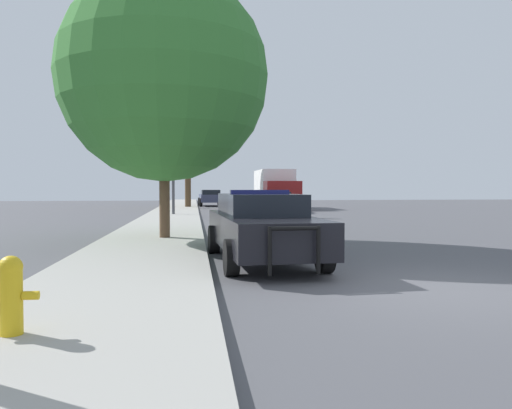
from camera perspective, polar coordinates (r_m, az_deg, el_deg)
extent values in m
plane|color=#4F4F54|center=(8.47, 20.68, -9.15)|extent=(110.00, 110.00, 0.00)
cube|color=#A3A099|center=(7.61, -16.32, -9.87)|extent=(3.00, 110.00, 0.13)
cube|color=black|center=(10.82, 0.68, -3.00)|extent=(2.11, 5.34, 0.68)
cube|color=black|center=(11.05, 0.42, 0.04)|extent=(1.71, 2.81, 0.45)
cylinder|color=black|center=(9.52, 7.86, -5.75)|extent=(0.28, 0.69, 0.68)
cylinder|color=black|center=(9.12, -2.84, -6.07)|extent=(0.28, 0.69, 0.68)
cylinder|color=black|center=(12.63, 3.21, -3.83)|extent=(0.28, 0.69, 0.68)
cylinder|color=black|center=(12.33, -4.84, -3.98)|extent=(0.28, 0.69, 0.68)
cylinder|color=black|center=(8.29, 7.14, -5.19)|extent=(0.07, 0.07, 0.80)
cylinder|color=black|center=(8.08, 1.59, -5.36)|extent=(0.07, 0.07, 0.80)
cylinder|color=black|center=(8.14, 4.41, -2.74)|extent=(0.86, 0.12, 0.07)
cube|color=navy|center=(11.04, 0.42, 1.45)|extent=(1.31, 0.27, 0.09)
cube|color=navy|center=(11.03, 5.33, -2.74)|extent=(0.23, 3.77, 0.19)
cylinder|color=gold|center=(5.68, -26.19, -10.01)|extent=(0.22, 0.22, 0.65)
sphere|color=gold|center=(5.62, -26.25, -6.45)|extent=(0.24, 0.24, 0.24)
cylinder|color=gold|center=(5.61, -24.34, -9.45)|extent=(0.16, 0.09, 0.09)
cylinder|color=#424247|center=(28.27, -9.45, 3.56)|extent=(0.16, 0.16, 4.58)
cylinder|color=#424247|center=(28.39, -5.91, 7.89)|extent=(3.50, 0.11, 0.11)
cube|color=black|center=(28.44, -2.36, 6.98)|extent=(0.30, 0.24, 0.90)
sphere|color=red|center=(28.34, -2.34, 7.61)|extent=(0.20, 0.20, 0.20)
sphere|color=orange|center=(28.31, -2.34, 7.00)|extent=(0.20, 0.20, 0.20)
sphere|color=green|center=(28.29, -2.34, 6.40)|extent=(0.20, 0.20, 0.20)
cube|color=#333856|center=(43.65, -5.25, 0.73)|extent=(1.94, 4.60, 0.66)
cube|color=black|center=(43.42, -5.23, 1.42)|extent=(1.62, 2.41, 0.40)
cylinder|color=black|center=(45.02, -6.48, 0.34)|extent=(0.26, 0.72, 0.71)
cylinder|color=black|center=(45.13, -4.25, 0.35)|extent=(0.26, 0.72, 0.71)
cylinder|color=black|center=(42.21, -6.31, 0.24)|extent=(0.26, 0.72, 0.71)
cylinder|color=black|center=(42.32, -3.94, 0.25)|extent=(0.26, 0.72, 0.71)
cube|color=slate|center=(32.89, 2.54, 0.27)|extent=(1.94, 4.75, 0.63)
cube|color=black|center=(33.11, 2.50, 1.14)|extent=(1.59, 2.50, 0.37)
cylinder|color=black|center=(31.58, 4.35, -0.38)|extent=(0.27, 0.67, 0.66)
cylinder|color=black|center=(31.38, 1.34, -0.39)|extent=(0.27, 0.67, 0.66)
cylinder|color=black|center=(34.44, 3.64, -0.18)|extent=(0.27, 0.67, 0.66)
cylinder|color=black|center=(34.26, 0.87, -0.19)|extent=(0.27, 0.67, 0.66)
cube|color=maroon|center=(35.79, 3.02, 1.40)|extent=(2.51, 2.03, 1.61)
cube|color=white|center=(39.32, 2.06, 2.12)|extent=(2.54, 5.19, 2.52)
cylinder|color=black|center=(36.24, 4.86, 0.13)|extent=(0.29, 0.93, 0.93)
cylinder|color=black|center=(35.80, 1.04, 0.12)|extent=(0.29, 0.93, 0.93)
cylinder|color=black|center=(40.51, 3.52, 0.33)|extent=(0.29, 0.93, 0.93)
cylinder|color=black|center=(40.11, 0.10, 0.32)|extent=(0.29, 0.93, 0.93)
cylinder|color=brown|center=(15.06, -10.42, 2.07)|extent=(0.31, 0.31, 3.05)
sphere|color=#387A33|center=(15.41, -10.49, 14.13)|extent=(6.17, 6.17, 6.17)
cylinder|color=#4C3823|center=(38.93, -7.79, 2.41)|extent=(0.46, 0.46, 3.60)
sphere|color=#999933|center=(39.07, -7.81, 6.84)|extent=(4.44, 4.44, 4.44)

